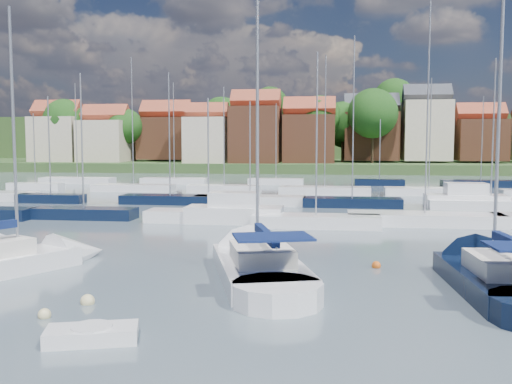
# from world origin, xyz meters

# --- Properties ---
(ground) EXTENTS (260.00, 260.00, 0.00)m
(ground) POSITION_xyz_m (0.00, 40.00, 0.00)
(ground) COLOR #4A5D65
(ground) RESTS_ON ground
(sailboat_left) EXTENTS (6.65, 9.37, 12.80)m
(sailboat_left) POSITION_xyz_m (-12.17, 3.81, 0.37)
(sailboat_left) COLOR white
(sailboat_left) RESTS_ON ground
(sailboat_centre) EXTENTS (6.83, 13.08, 17.13)m
(sailboat_centre) POSITION_xyz_m (-1.77, 4.92, 0.35)
(sailboat_centre) COLOR white
(sailboat_centre) RESTS_ON ground
(sailboat_navy) EXTENTS (3.96, 12.28, 16.73)m
(sailboat_navy) POSITION_xyz_m (8.14, 4.01, 0.35)
(sailboat_navy) COLOR black
(sailboat_navy) RESTS_ON ground
(tender) EXTENTS (2.89, 1.95, 0.57)m
(tender) POSITION_xyz_m (-5.17, -5.00, 0.22)
(tender) COLOR white
(tender) RESTS_ON ground
(buoy_b) EXTENTS (0.44, 0.44, 0.44)m
(buoy_b) POSITION_xyz_m (-7.72, -3.02, 0.00)
(buoy_b) COLOR beige
(buoy_b) RESTS_ON ground
(buoy_c) EXTENTS (0.52, 0.52, 0.52)m
(buoy_c) POSITION_xyz_m (-6.99, -1.27, 0.00)
(buoy_c) COLOR beige
(buoy_c) RESTS_ON ground
(buoy_d) EXTENTS (0.48, 0.48, 0.48)m
(buoy_d) POSITION_xyz_m (-0.18, -1.63, 0.00)
(buoy_d) COLOR beige
(buoy_d) RESTS_ON ground
(buoy_e) EXTENTS (0.42, 0.42, 0.42)m
(buoy_e) POSITION_xyz_m (3.85, 6.26, 0.00)
(buoy_e) COLOR #D85914
(buoy_e) RESTS_ON ground
(marina_field) EXTENTS (79.62, 41.41, 15.93)m
(marina_field) POSITION_xyz_m (1.91, 35.15, 0.43)
(marina_field) COLOR white
(marina_field) RESTS_ON ground
(far_shore_town) EXTENTS (212.46, 90.00, 22.27)m
(far_shore_town) POSITION_xyz_m (2.23, 132.67, 4.61)
(far_shore_town) COLOR #384C26
(far_shore_town) RESTS_ON ground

